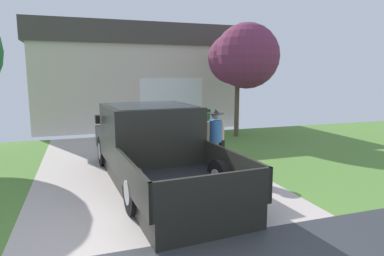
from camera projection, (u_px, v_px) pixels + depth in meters
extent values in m
cube|color=#BBADA5|center=(140.00, 165.00, 9.18)|extent=(5.20, 9.00, 0.06)
cube|color=#548135|center=(381.00, 144.00, 11.89)|extent=(12.00, 9.00, 0.06)
cube|color=black|center=(158.00, 175.00, 7.44)|extent=(2.25, 5.72, 0.42)
cube|color=black|center=(150.00, 133.00, 7.89)|extent=(2.14, 2.27, 1.29)
cube|color=#1E2833|center=(149.00, 116.00, 7.83)|extent=(1.89, 2.08, 0.54)
cube|color=black|center=(134.00, 136.00, 9.41)|extent=(2.06, 1.24, 0.58)
cube|color=black|center=(185.00, 187.00, 5.94)|extent=(2.16, 2.52, 0.06)
cube|color=black|center=(131.00, 179.00, 5.53)|extent=(0.24, 2.37, 0.59)
cube|color=black|center=(233.00, 167.00, 6.27)|extent=(0.24, 2.37, 0.59)
cube|color=black|center=(215.00, 194.00, 4.84)|extent=(1.98, 0.21, 0.59)
cube|color=black|center=(97.00, 119.00, 8.10)|extent=(0.11, 0.19, 0.20)
cylinder|color=black|center=(104.00, 151.00, 8.98)|extent=(0.32, 0.82, 0.80)
cylinder|color=#9E9EA3|center=(104.00, 151.00, 8.98)|extent=(0.31, 0.46, 0.44)
cylinder|color=black|center=(165.00, 145.00, 9.64)|extent=(0.32, 0.82, 0.80)
cylinder|color=#9E9EA3|center=(165.00, 145.00, 9.64)|extent=(0.31, 0.46, 0.44)
cylinder|color=black|center=(134.00, 192.00, 5.83)|extent=(0.32, 0.82, 0.80)
cylinder|color=#9E9EA3|center=(134.00, 192.00, 5.83)|extent=(0.31, 0.46, 0.44)
cylinder|color=black|center=(222.00, 180.00, 6.49)|extent=(0.32, 0.82, 0.80)
cylinder|color=#9E9EA3|center=(222.00, 180.00, 6.49)|extent=(0.31, 0.46, 0.44)
cylinder|color=black|center=(222.00, 156.00, 8.29)|extent=(0.15, 0.15, 0.83)
cylinder|color=black|center=(208.00, 157.00, 8.20)|extent=(0.15, 0.15, 0.83)
cylinder|color=#3870B2|center=(215.00, 131.00, 8.14)|extent=(0.32, 0.32, 0.53)
cylinder|color=beige|center=(222.00, 133.00, 8.20)|extent=(0.09, 0.09, 0.62)
cylinder|color=beige|center=(208.00, 134.00, 8.10)|extent=(0.09, 0.09, 0.62)
sphere|color=beige|center=(215.00, 115.00, 8.08)|extent=(0.19, 0.19, 0.19)
cylinder|color=#232328|center=(215.00, 113.00, 8.07)|extent=(0.42, 0.42, 0.01)
cone|color=#232328|center=(215.00, 111.00, 8.06)|extent=(0.20, 0.20, 0.11)
cube|color=brown|center=(217.00, 171.00, 8.07)|extent=(0.38, 0.18, 0.26)
torus|color=brown|center=(217.00, 163.00, 8.04)|extent=(0.34, 0.02, 0.34)
cube|color=beige|center=(133.00, 86.00, 17.03)|extent=(8.93, 6.11, 3.69)
cube|color=#423D38|center=(132.00, 40.00, 16.67)|extent=(9.28, 6.36, 0.91)
cube|color=white|center=(172.00, 104.00, 14.63)|extent=(2.80, 0.06, 2.27)
cylinder|color=brown|center=(237.00, 111.00, 13.17)|extent=(0.18, 0.18, 2.02)
sphere|color=#6E2E4A|center=(247.00, 56.00, 12.66)|extent=(2.47, 2.47, 2.47)
sphere|color=#6E2E4A|center=(233.00, 59.00, 12.94)|extent=(1.95, 1.95, 1.95)
cube|color=#286B38|center=(201.00, 121.00, 13.91)|extent=(0.58, 0.68, 0.83)
cube|color=#1C4A27|center=(201.00, 110.00, 13.83)|extent=(0.60, 0.71, 0.10)
cylinder|color=black|center=(198.00, 132.00, 13.65)|extent=(0.05, 0.18, 0.18)
cylinder|color=black|center=(208.00, 132.00, 13.79)|extent=(0.05, 0.18, 0.18)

